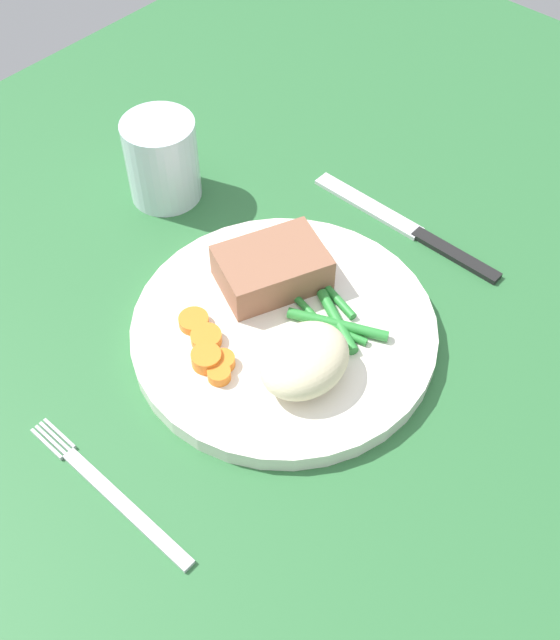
{
  "coord_description": "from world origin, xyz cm",
  "views": [
    {
      "loc": [
        -29.98,
        -29.9,
        53.11
      ],
      "look_at": [
        -0.49,
        -3.46,
        4.6
      ],
      "focal_mm": 43.65,
      "sensor_mm": 36.0,
      "label": 1
    }
  ],
  "objects_px": {
    "fork": "(110,492)",
    "knife": "(409,229)",
    "meat_portion": "(272,268)",
    "dinner_plate": "(280,334)",
    "water_glass": "(163,165)"
  },
  "relations": [
    {
      "from": "meat_portion",
      "to": "water_glass",
      "type": "relative_size",
      "value": 1.07
    },
    {
      "from": "knife",
      "to": "fork",
      "type": "bearing_deg",
      "value": -178.74
    },
    {
      "from": "meat_portion",
      "to": "fork",
      "type": "distance_m",
      "value": 0.23
    },
    {
      "from": "knife",
      "to": "water_glass",
      "type": "distance_m",
      "value": 0.24
    },
    {
      "from": "knife",
      "to": "water_glass",
      "type": "height_order",
      "value": "water_glass"
    },
    {
      "from": "water_glass",
      "to": "fork",
      "type": "bearing_deg",
      "value": -140.1
    },
    {
      "from": "meat_portion",
      "to": "knife",
      "type": "relative_size",
      "value": 0.43
    },
    {
      "from": "dinner_plate",
      "to": "fork",
      "type": "relative_size",
      "value": 1.52
    },
    {
      "from": "dinner_plate",
      "to": "fork",
      "type": "height_order",
      "value": "dinner_plate"
    },
    {
      "from": "dinner_plate",
      "to": "knife",
      "type": "distance_m",
      "value": 0.18
    },
    {
      "from": "meat_portion",
      "to": "water_glass",
      "type": "height_order",
      "value": "water_glass"
    },
    {
      "from": "fork",
      "to": "knife",
      "type": "distance_m",
      "value": 0.36
    },
    {
      "from": "meat_portion",
      "to": "water_glass",
      "type": "xyz_separation_m",
      "value": [
        0.03,
        0.16,
        0.0
      ]
    },
    {
      "from": "meat_portion",
      "to": "fork",
      "type": "bearing_deg",
      "value": -169.11
    },
    {
      "from": "fork",
      "to": "knife",
      "type": "relative_size",
      "value": 0.81
    }
  ]
}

